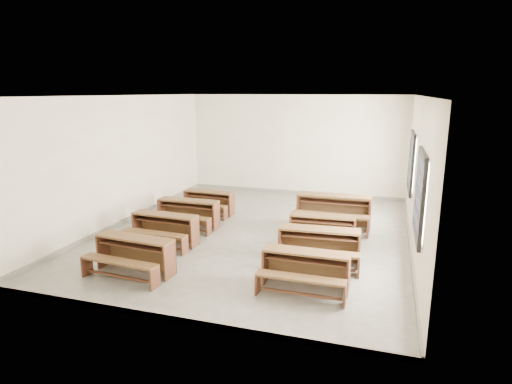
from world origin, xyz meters
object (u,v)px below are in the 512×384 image
(desk_set_0, at_px, (134,252))
(desk_set_2, at_px, (188,212))
(desk_set_1, at_px, (164,227))
(desk_set_3, at_px, (208,201))
(desk_set_7, at_px, (333,209))
(desk_set_5, at_px, (319,244))
(desk_set_4, at_px, (305,267))
(desk_set_6, at_px, (322,227))

(desk_set_0, bearing_deg, desk_set_2, 100.49)
(desk_set_1, bearing_deg, desk_set_3, 93.50)
(desk_set_0, xyz_separation_m, desk_set_7, (3.16, 3.88, 0.07))
(desk_set_1, xyz_separation_m, desk_set_5, (3.43, -0.10, 0.02))
(desk_set_2, bearing_deg, desk_set_4, -35.88)
(desk_set_0, distance_m, desk_set_7, 5.00)
(desk_set_0, bearing_deg, desk_set_6, 44.79)
(desk_set_0, distance_m, desk_set_6, 4.03)
(desk_set_2, relative_size, desk_set_5, 0.95)
(desk_set_0, relative_size, desk_set_1, 1.03)
(desk_set_3, xyz_separation_m, desk_set_5, (3.47, -2.61, 0.04))
(desk_set_2, distance_m, desk_set_7, 3.61)
(desk_set_5, height_order, desk_set_6, desk_set_5)
(desk_set_1, distance_m, desk_set_5, 3.43)
(desk_set_2, xyz_separation_m, desk_set_7, (3.44, 1.08, 0.07))
(desk_set_1, bearing_deg, desk_set_2, 94.53)
(desk_set_1, height_order, desk_set_7, desk_set_7)
(desk_set_2, distance_m, desk_set_6, 3.37)
(desk_set_2, height_order, desk_set_7, desk_set_7)
(desk_set_3, distance_m, desk_set_6, 3.67)
(desk_set_4, relative_size, desk_set_6, 1.00)
(desk_set_5, xyz_separation_m, desk_set_6, (-0.11, 1.14, -0.03))
(desk_set_2, bearing_deg, desk_set_5, -20.94)
(desk_set_2, height_order, desk_set_4, desk_set_2)
(desk_set_5, distance_m, desk_set_7, 2.43)
(desk_set_3, distance_m, desk_set_5, 4.35)
(desk_set_0, xyz_separation_m, desk_set_1, (-0.24, 1.55, -0.01))
(desk_set_4, bearing_deg, desk_set_3, 132.42)
(desk_set_0, height_order, desk_set_3, desk_set_0)
(desk_set_6, bearing_deg, desk_set_4, -91.23)
(desk_set_1, bearing_deg, desk_set_5, 0.83)
(desk_set_0, distance_m, desk_set_4, 3.16)
(desk_set_1, xyz_separation_m, desk_set_2, (-0.04, 1.24, 0.01))
(desk_set_3, bearing_deg, desk_set_1, -86.20)
(desk_set_6, bearing_deg, desk_set_3, 153.47)
(desk_set_5, bearing_deg, desk_set_6, 91.62)
(desk_set_1, distance_m, desk_set_4, 3.61)
(desk_set_2, bearing_deg, desk_set_3, 90.12)
(desk_set_0, relative_size, desk_set_7, 0.87)
(desk_set_1, distance_m, desk_set_6, 3.48)
(desk_set_7, bearing_deg, desk_set_2, -162.27)
(desk_set_0, distance_m, desk_set_1, 1.57)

